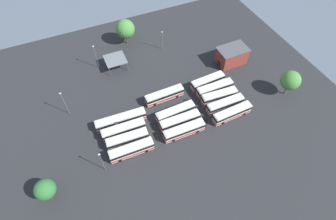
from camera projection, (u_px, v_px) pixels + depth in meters
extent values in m
plane|color=#28282B|center=(174.00, 116.00, 83.60)|extent=(112.46, 112.46, 0.00)
cube|color=silver|center=(132.00, 150.00, 74.06)|extent=(12.58, 2.94, 3.11)
cube|color=beige|center=(131.00, 147.00, 72.78)|extent=(12.07, 2.72, 0.14)
cube|color=black|center=(131.00, 149.00, 73.67)|extent=(12.64, 2.98, 0.99)
cube|color=red|center=(132.00, 151.00, 74.75)|extent=(12.64, 2.98, 0.62)
cube|color=black|center=(153.00, 141.00, 75.05)|extent=(0.12, 2.10, 1.14)
cylinder|color=black|center=(144.00, 144.00, 76.71)|extent=(1.01, 0.33, 1.00)
cylinder|color=black|center=(146.00, 151.00, 75.37)|extent=(1.01, 0.33, 1.00)
cylinder|color=black|center=(118.00, 153.00, 74.89)|extent=(1.01, 0.33, 1.00)
cylinder|color=black|center=(120.00, 161.00, 73.56)|extent=(1.01, 0.33, 1.00)
cube|color=silver|center=(127.00, 139.00, 76.18)|extent=(12.11, 3.32, 3.11)
cube|color=beige|center=(127.00, 136.00, 74.90)|extent=(11.62, 3.09, 0.14)
cube|color=black|center=(127.00, 138.00, 75.79)|extent=(12.17, 3.36, 0.99)
cube|color=red|center=(128.00, 141.00, 76.87)|extent=(12.17, 3.36, 0.62)
cube|color=black|center=(147.00, 132.00, 76.99)|extent=(0.19, 2.10, 1.14)
cylinder|color=black|center=(139.00, 135.00, 78.72)|extent=(1.02, 0.36, 1.00)
cylinder|color=black|center=(141.00, 141.00, 77.37)|extent=(1.02, 0.36, 1.00)
cylinder|color=black|center=(114.00, 142.00, 77.13)|extent=(1.02, 0.36, 1.00)
cylinder|color=black|center=(116.00, 149.00, 75.78)|extent=(1.02, 0.36, 1.00)
cube|color=silver|center=(124.00, 130.00, 78.20)|extent=(12.92, 3.08, 3.11)
cube|color=beige|center=(123.00, 126.00, 76.92)|extent=(12.40, 2.85, 0.14)
cube|color=black|center=(123.00, 129.00, 77.81)|extent=(12.99, 3.12, 0.99)
cube|color=red|center=(124.00, 131.00, 78.89)|extent=(12.99, 3.12, 0.62)
cube|color=black|center=(144.00, 122.00, 79.19)|extent=(0.15, 2.10, 1.14)
cylinder|color=black|center=(136.00, 125.00, 80.85)|extent=(1.01, 0.34, 1.00)
cylinder|color=black|center=(138.00, 131.00, 79.51)|extent=(1.01, 0.34, 1.00)
cylinder|color=black|center=(110.00, 133.00, 79.03)|extent=(1.01, 0.34, 1.00)
cylinder|color=black|center=(112.00, 139.00, 77.69)|extent=(1.01, 0.34, 1.00)
cube|color=silver|center=(121.00, 120.00, 80.35)|extent=(15.31, 3.38, 3.11)
cube|color=beige|center=(120.00, 117.00, 79.06)|extent=(14.70, 3.14, 0.14)
cube|color=black|center=(121.00, 119.00, 79.96)|extent=(15.39, 3.42, 0.99)
cube|color=red|center=(121.00, 121.00, 81.04)|extent=(15.39, 3.42, 0.62)
cube|color=black|center=(145.00, 111.00, 81.56)|extent=(0.17, 2.10, 1.14)
cube|color=#47474C|center=(115.00, 121.00, 79.98)|extent=(1.04, 2.66, 2.98)
cylinder|color=black|center=(135.00, 115.00, 83.13)|extent=(1.01, 0.35, 1.00)
cylinder|color=black|center=(137.00, 121.00, 81.79)|extent=(1.01, 0.35, 1.00)
cylinder|color=black|center=(105.00, 124.00, 81.05)|extent=(1.01, 0.35, 1.00)
cylinder|color=black|center=(107.00, 130.00, 79.71)|extent=(1.01, 0.35, 1.00)
cube|color=silver|center=(184.00, 130.00, 78.01)|extent=(12.56, 2.86, 3.11)
cube|color=beige|center=(184.00, 127.00, 76.73)|extent=(12.06, 2.64, 0.14)
cube|color=black|center=(184.00, 129.00, 77.62)|extent=(12.62, 2.90, 0.99)
cube|color=red|center=(184.00, 132.00, 78.70)|extent=(12.62, 2.90, 0.62)
cube|color=black|center=(203.00, 122.00, 79.03)|extent=(0.11, 2.10, 1.14)
cylinder|color=black|center=(194.00, 126.00, 80.67)|extent=(1.01, 0.32, 1.00)
cylinder|color=black|center=(197.00, 132.00, 79.34)|extent=(1.01, 0.32, 1.00)
cylinder|color=black|center=(170.00, 134.00, 78.83)|extent=(1.01, 0.32, 1.00)
cylinder|color=black|center=(173.00, 140.00, 77.50)|extent=(1.01, 0.32, 1.00)
cube|color=silver|center=(180.00, 121.00, 80.12)|extent=(12.45, 2.83, 3.11)
cube|color=beige|center=(180.00, 118.00, 78.84)|extent=(11.95, 2.62, 0.14)
cube|color=black|center=(180.00, 120.00, 79.73)|extent=(12.51, 2.87, 0.99)
cube|color=red|center=(180.00, 122.00, 80.81)|extent=(12.51, 2.87, 0.62)
cube|color=black|center=(198.00, 113.00, 81.13)|extent=(0.11, 2.10, 1.14)
cylinder|color=black|center=(189.00, 117.00, 82.78)|extent=(1.01, 0.32, 1.00)
cylinder|color=black|center=(193.00, 122.00, 81.45)|extent=(1.01, 0.32, 1.00)
cylinder|color=black|center=(167.00, 124.00, 80.94)|extent=(1.01, 0.32, 1.00)
cylinder|color=black|center=(170.00, 130.00, 79.61)|extent=(1.01, 0.32, 1.00)
cube|color=silver|center=(175.00, 112.00, 82.11)|extent=(12.45, 2.93, 3.11)
cube|color=beige|center=(175.00, 109.00, 80.83)|extent=(11.95, 2.71, 0.14)
cube|color=black|center=(175.00, 111.00, 81.72)|extent=(12.51, 2.97, 0.99)
cube|color=red|center=(175.00, 114.00, 82.80)|extent=(12.51, 2.97, 0.62)
cube|color=black|center=(193.00, 104.00, 83.30)|extent=(0.12, 2.10, 1.14)
cylinder|color=black|center=(184.00, 108.00, 84.85)|extent=(1.01, 0.33, 1.00)
cylinder|color=black|center=(188.00, 113.00, 83.56)|extent=(1.01, 0.33, 1.00)
cylinder|color=black|center=(163.00, 116.00, 82.80)|extent=(1.01, 0.33, 1.00)
cylinder|color=black|center=(166.00, 122.00, 81.51)|extent=(1.01, 0.33, 1.00)
cube|color=silver|center=(164.00, 95.00, 86.32)|extent=(12.87, 2.78, 3.11)
cube|color=beige|center=(164.00, 92.00, 85.03)|extent=(12.35, 2.57, 0.14)
cube|color=black|center=(164.00, 94.00, 85.92)|extent=(12.94, 2.82, 0.99)
cube|color=red|center=(164.00, 97.00, 87.00)|extent=(12.94, 2.82, 0.62)
cube|color=black|center=(182.00, 88.00, 87.52)|extent=(0.10, 2.10, 1.14)
cylinder|color=black|center=(174.00, 92.00, 89.07)|extent=(1.01, 0.32, 1.00)
cylinder|color=black|center=(177.00, 97.00, 87.77)|extent=(1.01, 0.32, 1.00)
cylinder|color=black|center=(152.00, 99.00, 87.00)|extent=(1.01, 0.32, 1.00)
cylinder|color=black|center=(155.00, 105.00, 85.70)|extent=(1.01, 0.32, 1.00)
cube|color=silver|center=(232.00, 113.00, 81.90)|extent=(12.73, 2.94, 3.11)
cube|color=beige|center=(233.00, 110.00, 80.62)|extent=(12.22, 2.72, 0.14)
cube|color=black|center=(232.00, 112.00, 81.51)|extent=(12.80, 2.98, 0.99)
cube|color=red|center=(232.00, 115.00, 82.59)|extent=(12.80, 2.98, 0.62)
cube|color=black|center=(249.00, 105.00, 83.13)|extent=(0.12, 2.10, 1.14)
cylinder|color=black|center=(240.00, 109.00, 84.67)|extent=(1.01, 0.33, 1.00)
cylinder|color=black|center=(244.00, 114.00, 83.38)|extent=(1.01, 0.33, 1.00)
cylinder|color=black|center=(219.00, 117.00, 82.57)|extent=(1.01, 0.33, 1.00)
cylinder|color=black|center=(223.00, 123.00, 81.28)|extent=(1.01, 0.33, 1.00)
cube|color=silver|center=(225.00, 104.00, 84.03)|extent=(12.16, 2.70, 3.11)
cube|color=beige|center=(226.00, 101.00, 82.75)|extent=(11.67, 2.49, 0.14)
cube|color=black|center=(225.00, 103.00, 83.64)|extent=(12.22, 2.74, 0.99)
cube|color=red|center=(225.00, 106.00, 84.72)|extent=(12.22, 2.74, 0.62)
cube|color=black|center=(242.00, 97.00, 85.05)|extent=(0.08, 2.10, 1.14)
cylinder|color=black|center=(233.00, 101.00, 86.68)|extent=(1.00, 0.31, 1.00)
cylinder|color=black|center=(236.00, 106.00, 85.36)|extent=(1.00, 0.31, 1.00)
cylinder|color=black|center=(212.00, 108.00, 84.84)|extent=(1.00, 0.31, 1.00)
cylinder|color=black|center=(216.00, 113.00, 83.52)|extent=(1.00, 0.31, 1.00)
cube|color=silver|center=(219.00, 96.00, 86.12)|extent=(11.96, 3.45, 3.11)
cube|color=beige|center=(220.00, 93.00, 84.83)|extent=(11.48, 3.21, 0.14)
cube|color=black|center=(219.00, 95.00, 85.72)|extent=(12.02, 3.49, 0.99)
cube|color=red|center=(219.00, 98.00, 86.80)|extent=(12.02, 3.49, 0.62)
cube|color=black|center=(236.00, 90.00, 86.87)|extent=(0.22, 2.10, 1.14)
cylinder|color=black|center=(227.00, 93.00, 88.62)|extent=(1.02, 0.37, 1.00)
cylinder|color=black|center=(230.00, 98.00, 87.27)|extent=(1.02, 0.37, 1.00)
cylinder|color=black|center=(207.00, 99.00, 87.10)|extent=(1.02, 0.37, 1.00)
cylinder|color=black|center=(210.00, 104.00, 85.75)|extent=(1.02, 0.37, 1.00)
cube|color=silver|center=(215.00, 88.00, 88.19)|extent=(12.49, 2.81, 3.11)
cube|color=beige|center=(215.00, 85.00, 86.90)|extent=(11.99, 2.59, 0.14)
cube|color=black|center=(215.00, 87.00, 87.79)|extent=(12.55, 2.85, 0.99)
cube|color=red|center=(214.00, 90.00, 88.87)|extent=(12.55, 2.85, 0.62)
cube|color=black|center=(231.00, 82.00, 89.21)|extent=(0.10, 2.10, 1.14)
cylinder|color=black|center=(222.00, 85.00, 90.84)|extent=(1.01, 0.32, 1.00)
cylinder|color=black|center=(226.00, 90.00, 89.52)|extent=(1.01, 0.32, 1.00)
cylinder|color=black|center=(202.00, 92.00, 88.99)|extent=(1.01, 0.32, 1.00)
cylinder|color=black|center=(206.00, 97.00, 87.67)|extent=(1.01, 0.32, 1.00)
cube|color=silver|center=(208.00, 81.00, 90.11)|extent=(11.98, 3.14, 3.11)
cube|color=beige|center=(208.00, 78.00, 88.83)|extent=(11.50, 2.91, 0.14)
cube|color=black|center=(208.00, 80.00, 89.72)|extent=(12.05, 3.18, 0.99)
cube|color=red|center=(207.00, 83.00, 90.80)|extent=(12.05, 3.18, 0.62)
cube|color=black|center=(223.00, 74.00, 91.29)|extent=(0.16, 2.10, 1.14)
cylinder|color=black|center=(214.00, 78.00, 92.85)|extent=(1.01, 0.35, 1.00)
cylinder|color=black|center=(218.00, 83.00, 91.56)|extent=(1.01, 0.35, 1.00)
cylinder|color=black|center=(196.00, 85.00, 90.80)|extent=(1.01, 0.35, 1.00)
cylinder|color=black|center=(200.00, 90.00, 89.52)|extent=(1.01, 0.35, 1.00)
cube|color=maroon|center=(231.00, 56.00, 96.43)|extent=(10.03, 6.68, 5.80)
cube|color=#4C4C51|center=(233.00, 49.00, 93.99)|extent=(10.64, 7.08, 0.36)
cube|color=black|center=(219.00, 64.00, 96.57)|extent=(0.08, 1.80, 2.20)
cube|color=slate|center=(115.00, 59.00, 94.12)|extent=(7.31, 7.29, 0.20)
cylinder|color=#59595B|center=(122.00, 55.00, 98.30)|extent=(0.20, 0.20, 3.64)
cylinder|color=#59595B|center=(128.00, 67.00, 94.59)|extent=(0.20, 0.20, 3.64)
cylinder|color=#59595B|center=(105.00, 60.00, 96.69)|extent=(0.20, 0.20, 3.64)
cylinder|color=#59595B|center=(110.00, 72.00, 92.98)|extent=(0.20, 0.20, 3.64)
cylinder|color=slate|center=(103.00, 162.00, 69.25)|extent=(0.16, 0.16, 8.23)
cube|color=silver|center=(99.00, 154.00, 65.85)|extent=(0.56, 0.28, 0.20)
cylinder|color=slate|center=(96.00, 58.00, 93.13)|extent=(0.16, 0.16, 9.49)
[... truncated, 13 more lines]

